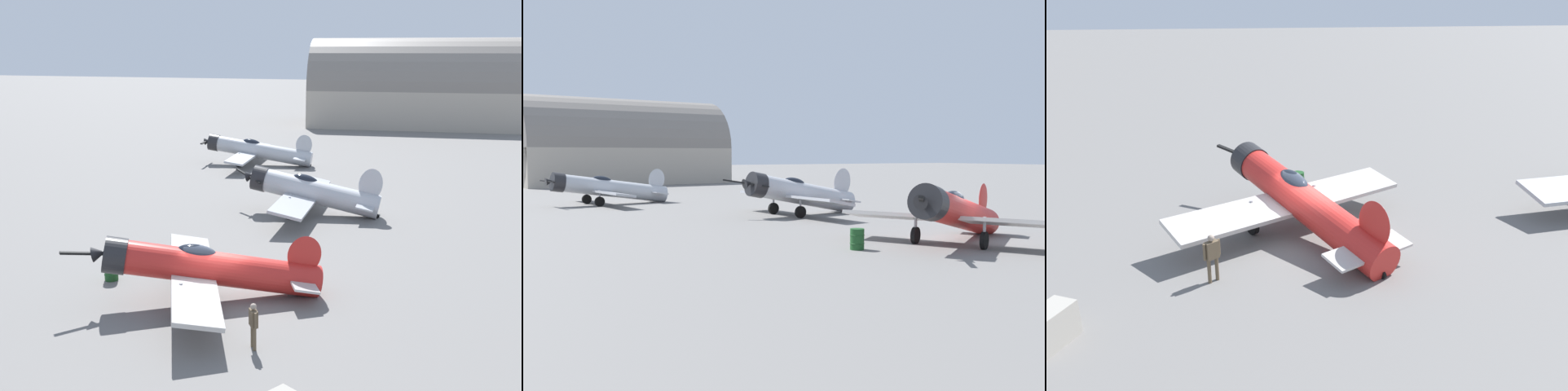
% 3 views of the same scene
% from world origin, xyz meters
% --- Properties ---
extents(ground_plane, '(400.00, 400.00, 0.00)m').
position_xyz_m(ground_plane, '(0.00, 0.00, 0.00)').
color(ground_plane, slate).
extents(airplane_foreground, '(10.09, 10.46, 3.15)m').
position_xyz_m(airplane_foreground, '(-0.46, -0.21, 1.47)').
color(airplane_foreground, red).
rests_on(airplane_foreground, ground_plane).
extents(airplane_mid_apron, '(10.22, 11.10, 3.38)m').
position_xyz_m(airplane_mid_apron, '(0.54, 15.31, 1.53)').
color(airplane_mid_apron, '#B7BABF').
rests_on(airplane_mid_apron, ground_plane).
extents(airplane_far_line, '(10.48, 11.90, 3.09)m').
position_xyz_m(airplane_far_line, '(-8.25, 31.47, 1.38)').
color(airplane_far_line, '#B7BABF').
rests_on(airplane_far_line, ground_plane).
extents(ground_crew_mechanic, '(0.45, 0.59, 1.74)m').
position_xyz_m(ground_crew_mechanic, '(2.83, -3.88, 1.05)').
color(ground_crew_mechanic, brown).
rests_on(ground_crew_mechanic, ground_plane).
extents(fuel_drum, '(0.66, 0.66, 0.94)m').
position_xyz_m(fuel_drum, '(-5.65, 0.75, 0.47)').
color(fuel_drum, '#19471E').
rests_on(fuel_drum, ground_plane).
extents(distant_hangar, '(29.78, 16.30, 14.08)m').
position_xyz_m(distant_hangar, '(3.70, 67.83, 4.41)').
color(distant_hangar, '#ADA393').
rests_on(distant_hangar, ground_plane).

